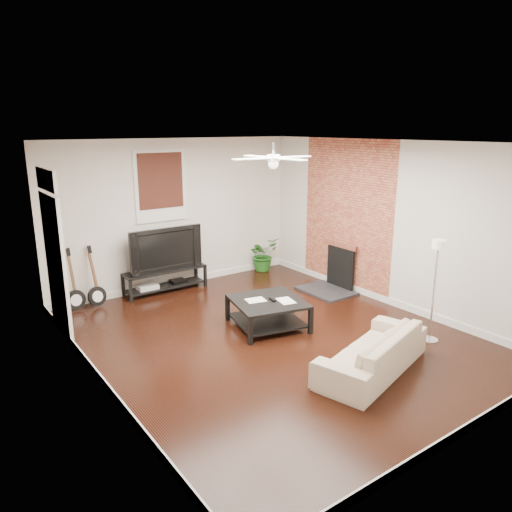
{
  "coord_description": "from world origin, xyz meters",
  "views": [
    {
      "loc": [
        -4.01,
        -5.21,
        3.01
      ],
      "look_at": [
        0.0,
        0.4,
        1.15
      ],
      "focal_mm": 33.88,
      "sensor_mm": 36.0,
      "label": 1
    }
  ],
  "objects": [
    {
      "name": "room",
      "position": [
        0.0,
        0.0,
        1.4
      ],
      "size": [
        5.01,
        6.01,
        2.81
      ],
      "color": "black",
      "rests_on": "ground"
    },
    {
      "name": "brick_accent",
      "position": [
        2.49,
        1.0,
        1.4
      ],
      "size": [
        0.02,
        2.2,
        2.8
      ],
      "primitive_type": "cube",
      "color": "#A84636",
      "rests_on": "floor"
    },
    {
      "name": "fireplace",
      "position": [
        2.2,
        1.0,
        0.46
      ],
      "size": [
        0.8,
        1.1,
        0.92
      ],
      "primitive_type": "cube",
      "color": "black",
      "rests_on": "floor"
    },
    {
      "name": "window_back",
      "position": [
        -0.3,
        2.97,
        1.95
      ],
      "size": [
        1.0,
        0.06,
        1.3
      ],
      "primitive_type": "cube",
      "color": "black",
      "rests_on": "wall_back"
    },
    {
      "name": "door_left",
      "position": [
        -2.46,
        1.9,
        1.25
      ],
      "size": [
        0.08,
        1.0,
        2.5
      ],
      "primitive_type": "cube",
      "color": "white",
      "rests_on": "wall_left"
    },
    {
      "name": "tv_stand",
      "position": [
        -0.39,
        2.78,
        0.22
      ],
      "size": [
        1.55,
        0.41,
        0.44
      ],
      "primitive_type": "cube",
      "color": "black",
      "rests_on": "floor"
    },
    {
      "name": "tv",
      "position": [
        -0.39,
        2.8,
        0.84
      ],
      "size": [
        1.39,
        0.18,
        0.8
      ],
      "primitive_type": "imported",
      "color": "black",
      "rests_on": "tv_stand"
    },
    {
      "name": "coffee_table",
      "position": [
        0.18,
        0.34,
        0.22
      ],
      "size": [
        1.24,
        1.24,
        0.43
      ],
      "primitive_type": "cube",
      "rotation": [
        0.0,
        0.0,
        -0.23
      ],
      "color": "black",
      "rests_on": "floor"
    },
    {
      "name": "sofa",
      "position": [
        0.43,
        -1.53,
        0.27
      ],
      "size": [
        1.98,
        1.2,
        0.54
      ],
      "primitive_type": "imported",
      "rotation": [
        0.0,
        0.0,
        3.42
      ],
      "color": "#BBA88C",
      "rests_on": "floor"
    },
    {
      "name": "floor_lamp",
      "position": [
        1.78,
        -1.43,
        0.76
      ],
      "size": [
        0.31,
        0.31,
        1.51
      ],
      "primitive_type": null,
      "rotation": [
        0.0,
        0.0,
        0.28
      ],
      "color": "silver",
      "rests_on": "floor"
    },
    {
      "name": "potted_plant",
      "position": [
        1.91,
        2.82,
        0.36
      ],
      "size": [
        0.71,
        0.64,
        0.72
      ],
      "primitive_type": "imported",
      "rotation": [
        0.0,
        0.0,
        0.13
      ],
      "color": "#1F5E1A",
      "rests_on": "floor"
    },
    {
      "name": "guitar_left",
      "position": [
        -2.04,
        2.75,
        0.53
      ],
      "size": [
        0.36,
        0.28,
        1.07
      ],
      "primitive_type": null,
      "rotation": [
        0.0,
        0.0,
        0.13
      ],
      "color": "black",
      "rests_on": "floor"
    },
    {
      "name": "guitar_right",
      "position": [
        -1.69,
        2.72,
        0.53
      ],
      "size": [
        0.38,
        0.31,
        1.07
      ],
      "primitive_type": null,
      "rotation": [
        0.0,
        0.0,
        0.24
      ],
      "color": "black",
      "rests_on": "floor"
    },
    {
      "name": "ceiling_fan",
      "position": [
        0.0,
        0.0,
        2.6
      ],
      "size": [
        1.24,
        1.24,
        0.32
      ],
      "primitive_type": null,
      "color": "white",
      "rests_on": "ceiling"
    }
  ]
}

